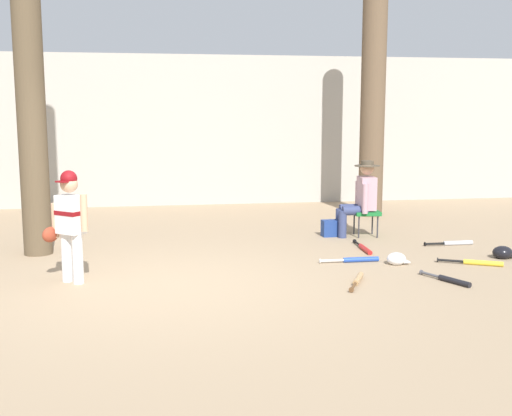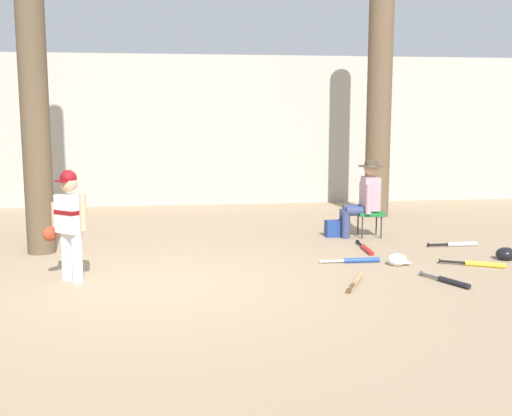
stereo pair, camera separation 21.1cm
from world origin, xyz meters
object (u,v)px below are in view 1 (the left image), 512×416
tree_near_player (27,41)px  bat_red_barrel (364,248)px  handbag_beside_stool (333,228)px  bat_yellow_trainer (478,263)px  tree_behind_spectator (372,114)px  bat_black_composite (450,280)px  young_ballplayer (69,219)px  bat_blue_youth (356,260)px  seated_spectator (360,196)px  bat_wood_tan (357,280)px  batting_helmet_black (503,253)px  bat_aluminum_silver (454,243)px  batting_helmet_white (397,259)px  folding_stool (366,213)px

tree_near_player → bat_red_barrel: size_ratio=7.69×
handbag_beside_stool → bat_yellow_trainer: 2.54m
tree_behind_spectator → bat_red_barrel: 3.70m
handbag_beside_stool → bat_black_composite: bearing=-78.7°
young_ballplayer → bat_blue_youth: young_ballplayer is taller
seated_spectator → bat_yellow_trainer: 2.36m
bat_yellow_trainer → bat_red_barrel: bearing=137.5°
tree_behind_spectator → bat_yellow_trainer: 4.47m
bat_red_barrel → young_ballplayer: bearing=-164.2°
bat_black_composite → bat_wood_tan: bearing=170.6°
bat_blue_youth → batting_helmet_black: size_ratio=2.54×
bat_yellow_trainer → bat_red_barrel: (-1.17, 1.07, 0.00)m
bat_blue_youth → bat_aluminum_silver: bearing=24.2°
bat_yellow_trainer → bat_wood_tan: size_ratio=1.14×
batting_helmet_black → bat_aluminum_silver: bearing=105.6°
bat_aluminum_silver → batting_helmet_black: bearing=-74.4°
bat_red_barrel → batting_helmet_white: batting_helmet_white is taller
bat_red_barrel → batting_helmet_black: bearing=-24.4°
seated_spectator → batting_helmet_black: (1.42, -1.79, -0.56)m
tree_near_player → bat_black_composite: bearing=-25.1°
bat_blue_youth → bat_red_barrel: (0.33, 0.67, 0.00)m
bat_red_barrel → batting_helmet_white: bearing=-80.5°
tree_behind_spectator → handbag_beside_stool: size_ratio=13.64×
handbag_beside_stool → bat_blue_youth: bearing=-95.8°
young_ballplayer → folding_stool: young_ballplayer is taller
batting_helmet_white → tree_behind_spectator: bearing=75.7°
young_ballplayer → bat_aluminum_silver: bearing=13.0°
bat_aluminum_silver → bat_red_barrel: size_ratio=0.92×
bat_wood_tan → batting_helmet_white: bearing=44.8°
young_ballplayer → batting_helmet_black: young_ballplayer is taller
bat_wood_tan → bat_red_barrel: (0.64, 1.64, 0.00)m
tree_near_player → bat_wood_tan: tree_near_player is taller
tree_near_player → bat_blue_youth: tree_near_player is taller
bat_wood_tan → batting_helmet_black: bearing=20.6°
bat_red_barrel → batting_helmet_black: batting_helmet_black is taller
seated_spectator → batting_helmet_white: seated_spectator is taller
batting_helmet_white → bat_red_barrel: bearing=99.5°
seated_spectator → bat_black_composite: size_ratio=1.78×
bat_black_composite → bat_red_barrel: 1.87m
bat_yellow_trainer → seated_spectator: bearing=113.2°
tree_behind_spectator → bat_wood_tan: size_ratio=6.97×
tree_near_player → bat_black_composite: (4.98, -2.33, -2.86)m
bat_blue_youth → bat_red_barrel: 0.74m
bat_blue_youth → batting_helmet_white: bearing=-22.9°
handbag_beside_stool → folding_stool: bearing=-7.7°
bat_black_composite → tree_near_player: bearing=154.9°
tree_behind_spectator → folding_stool: (-0.76, -1.96, -1.55)m
tree_behind_spectator → batting_helmet_white: bearing=-104.3°
handbag_beside_stool → batting_helmet_black: 2.62m
seated_spectator → bat_red_barrel: seated_spectator is taller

